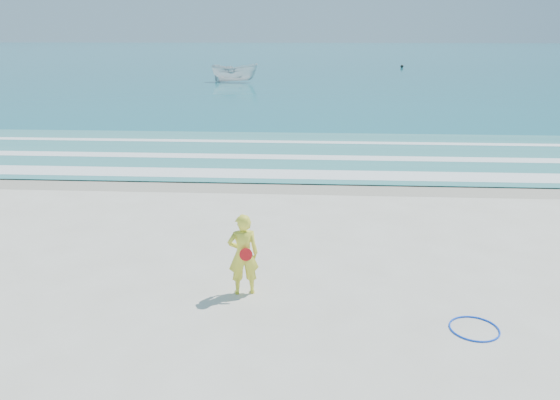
{
  "coord_description": "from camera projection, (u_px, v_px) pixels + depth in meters",
  "views": [
    {
      "loc": [
        1.31,
        -9.96,
        5.43
      ],
      "look_at": [
        0.45,
        4.0,
        1.0
      ],
      "focal_mm": 35.0,
      "sensor_mm": 36.0,
      "label": 1
    }
  ],
  "objects": [
    {
      "name": "wet_sand",
      "position": [
        276.0,
        184.0,
        19.75
      ],
      "size": [
        400.0,
        2.4,
        0.0
      ],
      "primitive_type": "cube",
      "color": "#B2A893",
      "rests_on": "ground"
    },
    {
      "name": "foam_near",
      "position": [
        278.0,
        174.0,
        20.98
      ],
      "size": [
        400.0,
        1.4,
        0.01
      ],
      "primitive_type": "cube",
      "color": "white",
      "rests_on": "shallow"
    },
    {
      "name": "boat",
      "position": [
        235.0,
        73.0,
        56.09
      ],
      "size": [
        5.21,
        2.67,
        1.92
      ],
      "primitive_type": "imported",
      "rotation": [
        0.0,
        0.0,
        1.4
      ],
      "color": "silver",
      "rests_on": "ocean"
    },
    {
      "name": "buoy",
      "position": [
        402.0,
        66.0,
        76.32
      ],
      "size": [
        0.43,
        0.43,
        0.43
      ],
      "primitive_type": "sphere",
      "color": "black",
      "rests_on": "ocean"
    },
    {
      "name": "hoop",
      "position": [
        474.0,
        329.0,
        10.27
      ],
      "size": [
        1.0,
        1.0,
        0.03
      ],
      "primitive_type": "torus",
      "rotation": [
        0.0,
        0.0,
        -0.07
      ],
      "color": "blue",
      "rests_on": "ground"
    },
    {
      "name": "shallow",
      "position": [
        284.0,
        153.0,
        24.5
      ],
      "size": [
        400.0,
        10.0,
        0.01
      ],
      "primitive_type": "cube",
      "color": "#59B7AD",
      "rests_on": "ocean"
    },
    {
      "name": "woman",
      "position": [
        243.0,
        254.0,
        11.43
      ],
      "size": [
        0.73,
        0.56,
        1.78
      ],
      "color": "yellow",
      "rests_on": "ground"
    },
    {
      "name": "foam_mid",
      "position": [
        283.0,
        157.0,
        23.73
      ],
      "size": [
        400.0,
        0.9,
        0.01
      ],
      "primitive_type": "cube",
      "color": "white",
      "rests_on": "shallow"
    },
    {
      "name": "ground",
      "position": [
        246.0,
        305.0,
        11.19
      ],
      "size": [
        400.0,
        400.0,
        0.0
      ],
      "primitive_type": "plane",
      "color": "silver",
      "rests_on": "ground"
    },
    {
      "name": "ocean",
      "position": [
        308.0,
        55.0,
        111.1
      ],
      "size": [
        400.0,
        190.0,
        0.04
      ],
      "primitive_type": "cube",
      "color": "#19727F",
      "rests_on": "ground"
    },
    {
      "name": "foam_far",
      "position": [
        286.0,
        142.0,
        26.87
      ],
      "size": [
        400.0,
        0.6,
        0.01
      ],
      "primitive_type": "cube",
      "color": "white",
      "rests_on": "shallow"
    }
  ]
}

